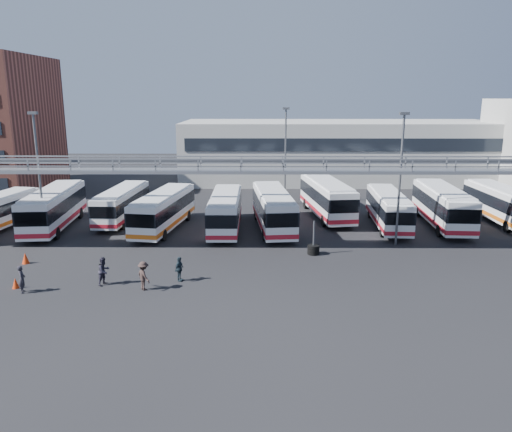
{
  "coord_description": "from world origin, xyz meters",
  "views": [
    {
      "loc": [
        1.39,
        -30.6,
        11.38
      ],
      "look_at": [
        1.05,
        6.0,
        2.53
      ],
      "focal_mm": 35.0,
      "sensor_mm": 36.0,
      "label": 1
    }
  ],
  "objects_px": {
    "light_pole_left": "(39,170)",
    "bus_4": "(225,210)",
    "bus_9": "(501,203)",
    "pedestrian_a": "(22,279)",
    "light_pole_back": "(285,151)",
    "bus_8": "(443,205)",
    "pedestrian_d": "(179,269)",
    "light_pole_mid": "(400,172)",
    "cone_left": "(15,283)",
    "bus_1": "(54,207)",
    "bus_6": "(327,197)",
    "bus_3": "(164,209)",
    "pedestrian_c": "(144,276)",
    "bus_2": "(122,203)",
    "cone_right": "(25,258)",
    "bus_5": "(273,208)",
    "tire_stack": "(313,249)",
    "pedestrian_b": "(104,271)",
    "bus_7": "(388,208)"
  },
  "relations": [
    {
      "from": "light_pole_left",
      "to": "light_pole_mid",
      "type": "bearing_deg",
      "value": -2.05
    },
    {
      "from": "light_pole_left",
      "to": "bus_4",
      "type": "height_order",
      "value": "light_pole_left"
    },
    {
      "from": "tire_stack",
      "to": "bus_4",
      "type": "bearing_deg",
      "value": 135.75
    },
    {
      "from": "bus_2",
      "to": "bus_9",
      "type": "xyz_separation_m",
      "value": [
        34.89,
        -0.24,
        0.12
      ]
    },
    {
      "from": "light_pole_mid",
      "to": "pedestrian_d",
      "type": "distance_m",
      "value": 18.32
    },
    {
      "from": "light_pole_back",
      "to": "light_pole_left",
      "type": "bearing_deg",
      "value": -145.01
    },
    {
      "from": "pedestrian_b",
      "to": "pedestrian_d",
      "type": "distance_m",
      "value": 4.59
    },
    {
      "from": "light_pole_back",
      "to": "bus_2",
      "type": "xyz_separation_m",
      "value": [
        -15.44,
        -7.57,
        -4.03
      ]
    },
    {
      "from": "bus_4",
      "to": "light_pole_mid",
      "type": "bearing_deg",
      "value": -17.74
    },
    {
      "from": "bus_7",
      "to": "cone_right",
      "type": "xyz_separation_m",
      "value": [
        -27.65,
        -10.19,
        -1.33
      ]
    },
    {
      "from": "bus_1",
      "to": "pedestrian_a",
      "type": "height_order",
      "value": "bus_1"
    },
    {
      "from": "bus_1",
      "to": "bus_3",
      "type": "xyz_separation_m",
      "value": [
        9.65,
        -0.32,
        -0.11
      ]
    },
    {
      "from": "bus_3",
      "to": "pedestrian_d",
      "type": "bearing_deg",
      "value": -66.83
    },
    {
      "from": "cone_left",
      "to": "cone_right",
      "type": "height_order",
      "value": "cone_right"
    },
    {
      "from": "bus_1",
      "to": "bus_6",
      "type": "height_order",
      "value": "bus_6"
    },
    {
      "from": "bus_3",
      "to": "bus_5",
      "type": "relative_size",
      "value": 0.97
    },
    {
      "from": "bus_8",
      "to": "light_pole_left",
      "type": "bearing_deg",
      "value": -168.38
    },
    {
      "from": "bus_2",
      "to": "cone_right",
      "type": "distance_m",
      "value": 12.77
    },
    {
      "from": "pedestrian_c",
      "to": "pedestrian_d",
      "type": "relative_size",
      "value": 1.12
    },
    {
      "from": "bus_9",
      "to": "pedestrian_a",
      "type": "relative_size",
      "value": 6.5
    },
    {
      "from": "pedestrian_d",
      "to": "pedestrian_a",
      "type": "bearing_deg",
      "value": 122.17
    },
    {
      "from": "cone_right",
      "to": "pedestrian_b",
      "type": "bearing_deg",
      "value": -30.23
    },
    {
      "from": "pedestrian_b",
      "to": "cone_right",
      "type": "height_order",
      "value": "pedestrian_b"
    },
    {
      "from": "bus_5",
      "to": "bus_9",
      "type": "xyz_separation_m",
      "value": [
        20.96,
        2.61,
        -0.07
      ]
    },
    {
      "from": "bus_1",
      "to": "bus_6",
      "type": "bearing_deg",
      "value": 5.7
    },
    {
      "from": "bus_8",
      "to": "pedestrian_b",
      "type": "height_order",
      "value": "bus_8"
    },
    {
      "from": "light_pole_back",
      "to": "cone_right",
      "type": "bearing_deg",
      "value": -133.81
    },
    {
      "from": "light_pole_left",
      "to": "light_pole_mid",
      "type": "relative_size",
      "value": 1.0
    },
    {
      "from": "light_pole_mid",
      "to": "bus_2",
      "type": "distance_m",
      "value": 24.92
    },
    {
      "from": "light_pole_back",
      "to": "bus_4",
      "type": "bearing_deg",
      "value": -117.69
    },
    {
      "from": "light_pole_mid",
      "to": "cone_left",
      "type": "bearing_deg",
      "value": -159.87
    },
    {
      "from": "light_pole_back",
      "to": "bus_8",
      "type": "bearing_deg",
      "value": -33.84
    },
    {
      "from": "light_pole_back",
      "to": "cone_left",
      "type": "relative_size",
      "value": 15.7
    },
    {
      "from": "bus_6",
      "to": "light_pole_mid",
      "type": "bearing_deg",
      "value": -73.06
    },
    {
      "from": "light_pole_mid",
      "to": "bus_2",
      "type": "relative_size",
      "value": 1.0
    },
    {
      "from": "pedestrian_d",
      "to": "bus_2",
      "type": "bearing_deg",
      "value": 46.43
    },
    {
      "from": "light_pole_back",
      "to": "bus_8",
      "type": "distance_m",
      "value": 16.81
    },
    {
      "from": "bus_1",
      "to": "cone_left",
      "type": "relative_size",
      "value": 17.87
    },
    {
      "from": "light_pole_back",
      "to": "bus_2",
      "type": "bearing_deg",
      "value": -153.88
    },
    {
      "from": "bus_3",
      "to": "pedestrian_c",
      "type": "xyz_separation_m",
      "value": [
        1.41,
        -13.86,
        -0.93
      ]
    },
    {
      "from": "pedestrian_d",
      "to": "pedestrian_b",
      "type": "bearing_deg",
      "value": 117.99
    },
    {
      "from": "light_pole_mid",
      "to": "pedestrian_a",
      "type": "relative_size",
      "value": 6.11
    },
    {
      "from": "cone_left",
      "to": "bus_1",
      "type": "bearing_deg",
      "value": 102.8
    },
    {
      "from": "light_pole_back",
      "to": "pedestrian_a",
      "type": "relative_size",
      "value": 6.11
    },
    {
      "from": "bus_4",
      "to": "bus_5",
      "type": "relative_size",
      "value": 0.93
    },
    {
      "from": "light_pole_mid",
      "to": "bus_2",
      "type": "xyz_separation_m",
      "value": [
        -23.44,
        7.43,
        -4.03
      ]
    },
    {
      "from": "light_pole_left",
      "to": "bus_3",
      "type": "distance_m",
      "value": 10.37
    },
    {
      "from": "light_pole_back",
      "to": "bus_6",
      "type": "bearing_deg",
      "value": -56.58
    },
    {
      "from": "bus_3",
      "to": "bus_1",
      "type": "bearing_deg",
      "value": -173.67
    },
    {
      "from": "bus_3",
      "to": "bus_4",
      "type": "relative_size",
      "value": 1.04
    }
  ]
}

